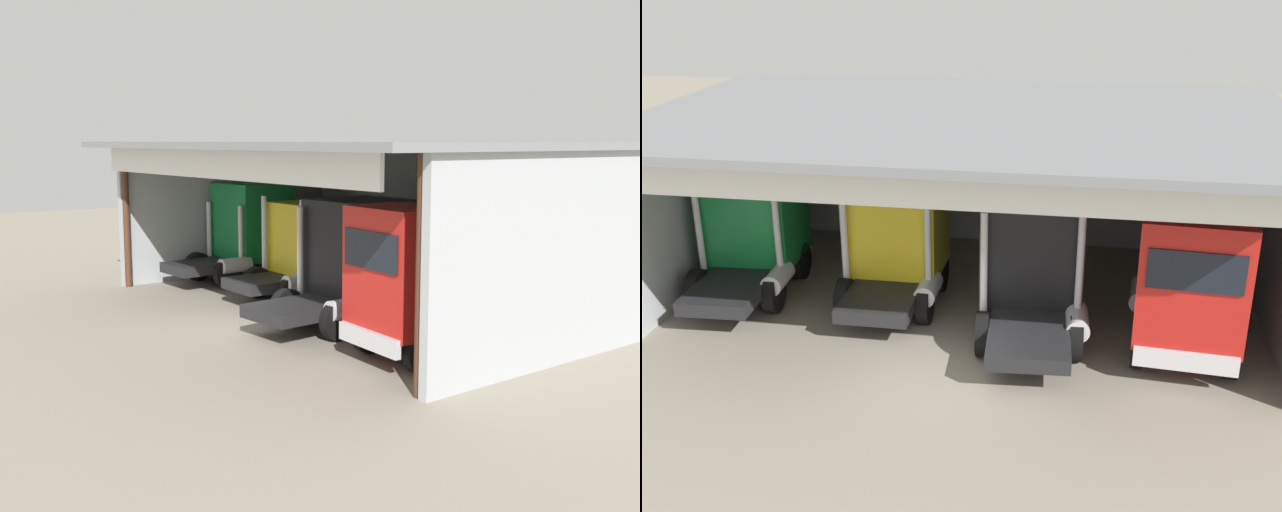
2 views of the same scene
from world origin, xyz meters
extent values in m
plane|color=gray|center=(0.00, 0.00, 0.00)|extent=(80.00, 80.00, 0.00)
cube|color=#ADB2B7|center=(0.00, 9.29, 2.54)|extent=(15.65, 0.24, 5.08)
cube|color=#ADB2B7|center=(-7.83, 4.65, 2.54)|extent=(0.24, 9.29, 5.08)
cube|color=#ADB2B7|center=(7.83, 4.65, 2.54)|extent=(0.24, 9.29, 5.08)
cube|color=gray|center=(0.00, 4.05, 5.18)|extent=(16.25, 10.49, 0.20)
cylinder|color=#4C2D1E|center=(-7.58, 0.15, 2.54)|extent=(0.24, 0.24, 5.08)
cylinder|color=#4C2D1E|center=(7.58, 0.15, 2.54)|extent=(0.24, 0.24, 5.08)
cube|color=white|center=(0.00, -0.48, 4.73)|extent=(14.09, 0.12, 0.90)
cube|color=#197F3D|center=(-6.16, 4.65, 2.25)|extent=(2.53, 2.39, 2.92)
cube|color=black|center=(-6.22, 5.81, 2.77)|extent=(2.06, 0.16, 0.88)
cube|color=silver|center=(-6.22, 5.84, 0.70)|extent=(2.31, 0.27, 0.44)
cube|color=#232326|center=(-6.08, 2.80, 0.73)|extent=(1.98, 3.45, 0.36)
cylinder|color=silver|center=(-7.19, 3.31, 1.77)|extent=(0.18, 0.18, 2.45)
cylinder|color=silver|center=(-5.01, 3.41, 1.77)|extent=(0.18, 0.18, 2.45)
cylinder|color=silver|center=(-5.00, 3.15, 0.85)|extent=(0.62, 1.23, 0.56)
cylinder|color=black|center=(-7.25, 5.06, 0.55)|extent=(0.35, 1.10, 1.09)
cylinder|color=black|center=(-5.12, 5.16, 0.55)|extent=(0.35, 1.10, 1.09)
cylinder|color=black|center=(-7.14, 2.75, 0.55)|extent=(0.35, 1.10, 1.09)
cylinder|color=black|center=(-5.01, 2.85, 0.55)|extent=(0.35, 1.10, 1.09)
cube|color=yellow|center=(-1.99, 4.51, 2.01)|extent=(2.47, 2.32, 2.47)
cube|color=black|center=(-1.99, 5.68, 2.45)|extent=(2.09, 0.07, 0.74)
cube|color=silver|center=(-1.99, 5.71, 0.68)|extent=(2.34, 0.17, 0.44)
cube|color=#232326|center=(-1.98, 2.87, 0.71)|extent=(1.86, 2.99, 0.36)
cylinder|color=silver|center=(-3.09, 3.20, 2.00)|extent=(0.18, 0.18, 2.93)
cylinder|color=silver|center=(-0.87, 3.21, 2.00)|extent=(0.18, 0.18, 2.93)
cylinder|color=silver|center=(-0.87, 3.17, 0.83)|extent=(0.56, 1.20, 0.56)
cylinder|color=black|center=(-3.07, 4.97, 0.53)|extent=(0.30, 1.06, 1.06)
cylinder|color=black|center=(-0.91, 4.98, 0.53)|extent=(0.30, 1.06, 1.06)
cylinder|color=black|center=(-3.06, 2.86, 0.53)|extent=(0.30, 1.06, 1.06)
cylinder|color=black|center=(-0.90, 2.87, 0.53)|extent=(0.30, 1.06, 1.06)
cube|color=black|center=(1.77, 3.46, 2.21)|extent=(2.66, 2.69, 2.84)
cube|color=black|center=(1.69, 4.74, 2.71)|extent=(2.13, 0.20, 0.85)
cube|color=silver|center=(1.69, 4.77, 0.69)|extent=(2.39, 0.31, 0.44)
cube|color=#232326|center=(1.90, 1.52, 0.72)|extent=(2.10, 3.64, 0.36)
cylinder|color=silver|center=(0.74, 1.97, 1.98)|extent=(0.18, 0.18, 2.88)
cylinder|color=silver|center=(2.99, 2.12, 1.98)|extent=(0.18, 0.18, 2.88)
cylinder|color=silver|center=(3.00, 1.89, 0.84)|extent=(0.64, 1.23, 0.56)
cylinder|color=black|center=(0.64, 3.90, 0.54)|extent=(0.37, 1.10, 1.08)
cylinder|color=black|center=(2.84, 4.04, 0.54)|extent=(0.37, 1.10, 1.08)
cylinder|color=black|center=(0.80, 1.45, 0.54)|extent=(0.37, 1.10, 1.08)
cylinder|color=black|center=(3.00, 1.59, 0.54)|extent=(0.37, 1.10, 1.08)
cube|color=red|center=(5.50, 1.93, 2.28)|extent=(2.56, 2.69, 2.98)
cube|color=black|center=(5.40, 0.66, 2.80)|extent=(2.01, 0.22, 0.89)
cube|color=silver|center=(5.39, 0.63, 0.69)|extent=(2.26, 0.34, 0.44)
cube|color=#232326|center=(5.66, 3.94, 0.72)|extent=(2.06, 3.80, 0.36)
cylinder|color=silver|center=(6.67, 3.25, 2.00)|extent=(0.18, 0.18, 2.90)
cylinder|color=silver|center=(4.55, 3.42, 2.00)|extent=(0.18, 0.18, 2.90)
cylinder|color=silver|center=(4.57, 3.73, 0.84)|extent=(0.65, 1.24, 0.56)
cylinder|color=black|center=(6.49, 1.35, 0.54)|extent=(0.39, 1.11, 1.09)
cylinder|color=black|center=(4.43, 1.51, 0.54)|extent=(0.39, 1.11, 1.09)
cylinder|color=black|center=(6.69, 3.86, 0.54)|extent=(0.39, 1.11, 1.09)
cylinder|color=black|center=(4.63, 4.02, 0.54)|extent=(0.39, 1.11, 1.09)
cylinder|color=gold|center=(-4.07, 8.01, 0.46)|extent=(0.58, 0.58, 0.92)
cube|color=black|center=(-3.93, 7.83, 0.50)|extent=(0.90, 0.60, 1.00)
camera|label=1|loc=(18.46, -10.61, 5.30)|focal=42.41mm
camera|label=2|loc=(3.00, -14.74, 9.12)|focal=43.28mm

